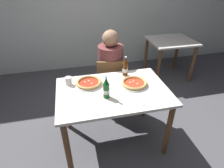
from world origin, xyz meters
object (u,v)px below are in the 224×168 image
(beer_bottle_left, at_px, (106,89))
(beer_bottle_center, at_px, (125,68))
(chair_behind_table, at_px, (111,82))
(pizza_margherita_near, at_px, (134,83))
(dining_table_background, at_px, (170,48))
(diner_seated, at_px, (111,74))
(pizza_marinara_far, at_px, (89,83))
(napkin_with_cutlery, at_px, (136,101))
(dining_table_main, at_px, (113,99))
(paper_cup, at_px, (69,81))

(beer_bottle_left, bearing_deg, beer_bottle_center, 51.54)
(chair_behind_table, bearing_deg, pizza_margherita_near, 113.19)
(beer_bottle_left, bearing_deg, dining_table_background, 44.02)
(chair_behind_table, height_order, beer_bottle_center, beer_bottle_center)
(diner_seated, relative_size, beer_bottle_left, 4.89)
(pizza_marinara_far, distance_m, beer_bottle_left, 0.33)
(beer_bottle_left, bearing_deg, diner_seated, 74.23)
(diner_seated, distance_m, beer_bottle_center, 0.47)
(diner_seated, xyz_separation_m, pizza_marinara_far, (-0.36, -0.48, 0.19))
(diner_seated, xyz_separation_m, napkin_with_cutlery, (0.06, -0.90, 0.17))
(diner_seated, height_order, pizza_margherita_near, diner_seated)
(dining_table_background, xyz_separation_m, pizza_marinara_far, (-1.65, -1.18, 0.18))
(pizza_marinara_far, distance_m, napkin_with_cutlery, 0.59)
(chair_behind_table, relative_size, dining_table_background, 1.06)
(dining_table_main, xyz_separation_m, paper_cup, (-0.46, 0.22, 0.16))
(beer_bottle_left, bearing_deg, paper_cup, 137.95)
(beer_bottle_center, bearing_deg, beer_bottle_left, -128.46)
(dining_table_main, relative_size, paper_cup, 12.63)
(pizza_marinara_far, height_order, beer_bottle_left, beer_bottle_left)
(dining_table_background, relative_size, pizza_margherita_near, 2.56)
(pizza_margherita_near, relative_size, pizza_marinara_far, 1.01)
(diner_seated, relative_size, paper_cup, 12.73)
(pizza_margherita_near, xyz_separation_m, paper_cup, (-0.72, 0.17, 0.03))
(pizza_marinara_far, relative_size, paper_cup, 3.26)
(dining_table_main, xyz_separation_m, pizza_marinara_far, (-0.24, 0.18, 0.14))
(diner_seated, distance_m, pizza_marinara_far, 0.63)
(chair_behind_table, xyz_separation_m, pizza_marinara_far, (-0.35, -0.43, 0.29))
(pizza_margherita_near, relative_size, paper_cup, 3.28)
(beer_bottle_left, distance_m, napkin_with_cutlery, 0.32)
(beer_bottle_left, bearing_deg, pizza_margherita_near, 24.25)
(beer_bottle_left, relative_size, paper_cup, 2.60)
(diner_seated, bearing_deg, beer_bottle_center, -75.16)
(dining_table_main, distance_m, pizza_margherita_near, 0.29)
(dining_table_main, bearing_deg, napkin_with_cutlery, -52.57)
(pizza_margherita_near, bearing_deg, napkin_with_cutlery, -104.23)
(chair_behind_table, height_order, pizza_margherita_near, chair_behind_table)
(pizza_marinara_far, bearing_deg, pizza_margherita_near, -13.81)
(pizza_margherita_near, relative_size, beer_bottle_center, 1.26)
(pizza_margherita_near, bearing_deg, dining_table_background, 48.31)
(chair_behind_table, xyz_separation_m, napkin_with_cutlery, (0.07, -0.85, 0.27))
(beer_bottle_left, distance_m, beer_bottle_center, 0.50)
(diner_seated, xyz_separation_m, pizza_margherita_near, (0.13, -0.61, 0.19))
(pizza_marinara_far, height_order, beer_bottle_center, beer_bottle_center)
(dining_table_background, bearing_deg, dining_table_main, -136.26)
(napkin_with_cutlery, bearing_deg, pizza_marinara_far, 135.53)
(beer_bottle_left, height_order, beer_bottle_center, same)
(dining_table_background, bearing_deg, paper_cup, -148.94)
(beer_bottle_left, xyz_separation_m, napkin_with_cutlery, (0.28, -0.13, -0.10))
(beer_bottle_left, relative_size, napkin_with_cutlery, 1.24)
(beer_bottle_left, bearing_deg, dining_table_main, 47.93)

